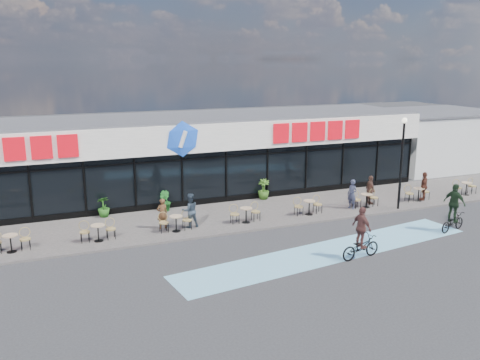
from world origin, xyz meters
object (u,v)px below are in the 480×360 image
at_px(lamp_post, 402,155).
at_px(pedestrian_b, 370,190).
at_px(cyclist_b, 453,213).
at_px(patron_right, 190,210).
at_px(potted_plant_right, 264,189).
at_px(cyclist_a, 361,240).
at_px(potted_plant_left, 104,207).
at_px(pedestrian_a, 352,194).
at_px(pedestrian_c, 424,186).
at_px(potted_plant_mid, 165,201).
at_px(patron_left, 162,214).

bearing_deg(lamp_post, pedestrian_b, 123.80).
bearing_deg(pedestrian_b, cyclist_b, -157.81).
distance_m(patron_right, pedestrian_b, 10.24).
relative_size(potted_plant_right, cyclist_a, 0.53).
height_order(potted_plant_left, pedestrian_a, pedestrian_a).
bearing_deg(pedestrian_c, lamp_post, -22.33).
bearing_deg(potted_plant_right, potted_plant_left, -179.64).
bearing_deg(pedestrian_b, potted_plant_mid, 85.24).
distance_m(potted_plant_left, patron_left, 3.70).
bearing_deg(cyclist_a, cyclist_b, 11.57).
bearing_deg(pedestrian_a, patron_right, -107.56).
bearing_deg(potted_plant_mid, patron_left, -106.38).
bearing_deg(cyclist_a, potted_plant_left, 133.96).
height_order(lamp_post, potted_plant_left, lamp_post).
height_order(potted_plant_right, patron_right, patron_right).
relative_size(pedestrian_a, pedestrian_b, 0.99).
bearing_deg(cyclist_b, patron_right, 156.83).
distance_m(pedestrian_c, cyclist_a, 10.01).
distance_m(lamp_post, pedestrian_b, 2.62).
relative_size(patron_right, pedestrian_c, 1.02).
xyz_separation_m(potted_plant_mid, cyclist_b, (11.71, -7.88, 0.27)).
bearing_deg(potted_plant_left, pedestrian_b, -12.40).
bearing_deg(potted_plant_left, patron_left, -51.17).
relative_size(pedestrian_b, cyclist_b, 0.70).
bearing_deg(lamp_post, cyclist_b, -87.62).
xyz_separation_m(potted_plant_left, pedestrian_b, (13.80, -3.03, 0.27)).
bearing_deg(lamp_post, potted_plant_right, 143.06).
xyz_separation_m(potted_plant_mid, pedestrian_b, (10.68, -2.91, 0.27)).
relative_size(patron_right, pedestrian_b, 1.03).
height_order(potted_plant_mid, pedestrian_c, pedestrian_c).
relative_size(lamp_post, patron_right, 2.94).
height_order(potted_plant_left, patron_left, patron_left).
bearing_deg(lamp_post, potted_plant_mid, 159.93).
relative_size(patron_left, pedestrian_c, 0.90).
bearing_deg(patron_left, lamp_post, 164.10).
bearing_deg(potted_plant_left, potted_plant_right, 0.36).
bearing_deg(pedestrian_c, cyclist_b, 21.41).
bearing_deg(pedestrian_b, pedestrian_a, 115.01).
height_order(patron_right, pedestrian_a, patron_right).
bearing_deg(patron_right, pedestrian_a, 176.96).
xyz_separation_m(patron_right, pedestrian_b, (10.23, 0.15, -0.03)).
relative_size(patron_right, cyclist_b, 0.72).
distance_m(lamp_post, potted_plant_left, 15.49).
bearing_deg(lamp_post, pedestrian_a, 157.54).
xyz_separation_m(potted_plant_mid, pedestrian_a, (9.27, -3.28, 0.26)).
relative_size(potted_plant_mid, pedestrian_a, 0.67).
bearing_deg(pedestrian_b, pedestrian_c, -87.22).
distance_m(patron_right, cyclist_b, 12.25).
bearing_deg(patron_right, cyclist_b, 155.19).
distance_m(potted_plant_mid, cyclist_b, 14.11).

